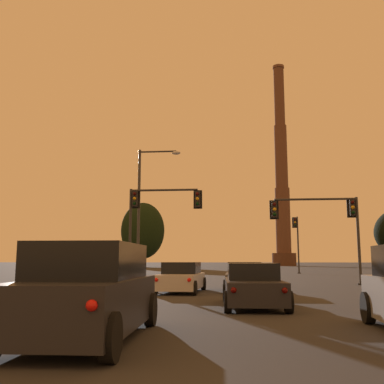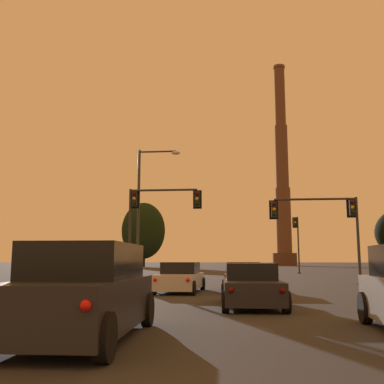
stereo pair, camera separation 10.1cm
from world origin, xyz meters
name	(u,v)px [view 1 (the left image)]	position (x,y,z in m)	size (l,w,h in m)	color
suv_left_lane_third	(88,293)	(-3.41, 7.86, 0.90)	(2.23, 4.95, 1.86)	#232328
sedan_center_lane_second	(253,286)	(0.05, 14.55, 0.67)	(2.14, 4.76, 1.43)	#232328
sedan_center_lane_front	(244,277)	(-0.08, 22.12, 0.67)	(1.99, 4.71, 1.43)	#4C4F54
sedan_left_lane_front	(181,278)	(-3.14, 21.01, 0.67)	(2.15, 4.76, 1.43)	silver
traffic_light_far_right	(297,236)	(6.68, 52.52, 4.29)	(0.78, 0.50, 6.57)	#2D2D30
traffic_light_overhead_right	(327,217)	(5.35, 28.28, 4.22)	(5.67, 0.50, 5.50)	#2D2D30
traffic_light_overhead_left	(154,211)	(-5.88, 28.40, 4.76)	(4.99, 0.50, 6.26)	#2D2D30
street_lamp	(145,201)	(-6.85, 30.22, 5.69)	(3.07, 0.36, 9.41)	#38383A
smokestack	(282,184)	(12.46, 121.35, 21.92)	(6.34, 6.34, 55.98)	#523427
treeline_center_right	(143,231)	(-21.03, 98.12, 8.04)	(9.72, 8.75, 14.32)	black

